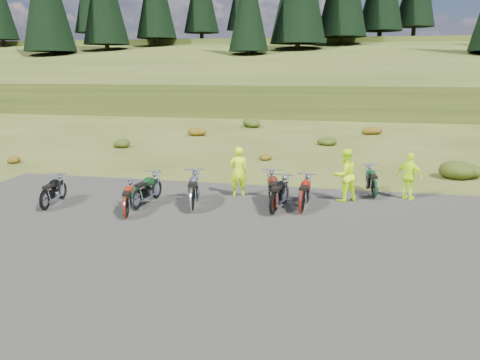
% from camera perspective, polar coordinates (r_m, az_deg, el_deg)
% --- Properties ---
extents(ground, '(300.00, 300.00, 0.00)m').
position_cam_1_polar(ground, '(14.53, -1.23, -4.48)').
color(ground, '#384015').
rests_on(ground, ground).
extents(gravel_pad, '(20.00, 12.00, 0.04)m').
position_cam_1_polar(gravel_pad, '(12.70, -3.28, -7.21)').
color(gravel_pad, black).
rests_on(gravel_pad, ground).
extents(hill_slope, '(300.00, 45.97, 9.37)m').
position_cam_1_polar(hill_slope, '(63.69, 9.10, 9.36)').
color(hill_slope, '#2F3F15').
rests_on(hill_slope, ground).
extents(hill_plateau, '(300.00, 90.00, 9.17)m').
position_cam_1_polar(hill_plateau, '(123.58, 10.57, 11.27)').
color(hill_plateau, '#2F3F15').
rests_on(hill_plateau, ground).
extents(conifer_14, '(5.28, 5.28, 14.00)m').
position_cam_1_polar(conifer_14, '(100.21, -22.33, 19.53)').
color(conifer_14, black).
rests_on(conifer_14, ground).
extents(conifer_21, '(5.28, 5.28, 14.00)m').
position_cam_1_polar(conifer_21, '(65.11, 1.06, 20.69)').
color(conifer_21, black).
rests_on(conifer_21, ground).
extents(shrub_0, '(0.77, 0.77, 0.45)m').
position_cam_1_polar(shrub_0, '(25.02, -25.66, 2.39)').
color(shrub_0, brown).
rests_on(shrub_0, ground).
extents(shrub_1, '(1.03, 1.03, 0.61)m').
position_cam_1_polar(shrub_1, '(27.93, -14.35, 4.51)').
color(shrub_1, '#22360D').
rests_on(shrub_1, ground).
extents(shrub_2, '(1.30, 1.30, 0.77)m').
position_cam_1_polar(shrub_2, '(31.74, -5.41, 6.06)').
color(shrub_2, brown).
rests_on(shrub_2, ground).
extents(shrub_3, '(1.56, 1.56, 0.92)m').
position_cam_1_polar(shrub_3, '(36.17, 1.51, 7.16)').
color(shrub_3, '#22360D').
rests_on(shrub_3, ground).
extents(shrub_4, '(0.77, 0.77, 0.45)m').
position_cam_1_polar(shrub_4, '(23.33, 2.91, 3.00)').
color(shrub_4, brown).
rests_on(shrub_4, ground).
extents(shrub_5, '(1.03, 1.03, 0.61)m').
position_cam_1_polar(shrub_5, '(28.28, 10.44, 4.82)').
color(shrub_5, '#22360D').
rests_on(shrub_5, ground).
extents(shrub_6, '(1.30, 1.30, 0.77)m').
position_cam_1_polar(shrub_6, '(33.59, 15.69, 6.03)').
color(shrub_6, brown).
rests_on(shrub_6, ground).
extents(shrub_7, '(1.56, 1.56, 0.92)m').
position_cam_1_polar(shrub_7, '(21.58, 25.44, 1.45)').
color(shrub_7, '#22360D').
rests_on(shrub_7, ground).
extents(motorcycle_0, '(0.89, 1.97, 1.00)m').
position_cam_1_polar(motorcycle_0, '(16.33, -22.58, -3.50)').
color(motorcycle_0, black).
rests_on(motorcycle_0, ground).
extents(motorcycle_1, '(1.18, 2.00, 0.99)m').
position_cam_1_polar(motorcycle_1, '(14.69, -13.67, -4.67)').
color(motorcycle_1, maroon).
rests_on(motorcycle_1, ground).
extents(motorcycle_2, '(0.89, 2.09, 1.06)m').
position_cam_1_polar(motorcycle_2, '(15.49, -12.42, -3.65)').
color(motorcycle_2, black).
rests_on(motorcycle_2, ground).
extents(motorcycle_3, '(1.17, 2.31, 1.15)m').
position_cam_1_polar(motorcycle_3, '(14.97, -5.88, -4.00)').
color(motorcycle_3, '#A3A3A8').
rests_on(motorcycle_3, ground).
extents(motorcycle_4, '(1.22, 2.28, 1.13)m').
position_cam_1_polar(motorcycle_4, '(15.05, 4.30, -3.88)').
color(motorcycle_4, '#4F180D').
rests_on(motorcycle_4, ground).
extents(motorcycle_5, '(0.99, 2.14, 1.08)m').
position_cam_1_polar(motorcycle_5, '(14.65, 4.05, -4.36)').
color(motorcycle_5, black).
rests_on(motorcycle_5, ground).
extents(motorcycle_6, '(0.83, 2.09, 1.07)m').
position_cam_1_polar(motorcycle_6, '(14.87, 7.49, -4.17)').
color(motorcycle_6, maroon).
rests_on(motorcycle_6, ground).
extents(motorcycle_7, '(0.88, 2.04, 1.04)m').
position_cam_1_polar(motorcycle_7, '(17.01, 15.97, -2.32)').
color(motorcycle_7, black).
rests_on(motorcycle_7, ground).
extents(person_middle, '(0.75, 0.62, 1.77)m').
position_cam_1_polar(person_middle, '(16.53, -0.21, 0.94)').
color(person_middle, '#BCEF0C').
rests_on(person_middle, ground).
extents(person_right_a, '(1.12, 1.07, 1.81)m').
position_cam_1_polar(person_right_a, '(16.30, 12.65, 0.49)').
color(person_right_a, '#BCEF0C').
rests_on(person_right_a, ground).
extents(person_right_b, '(1.02, 0.87, 1.63)m').
position_cam_1_polar(person_right_b, '(17.14, 19.96, 0.33)').
color(person_right_b, '#BCEF0C').
rests_on(person_right_b, ground).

